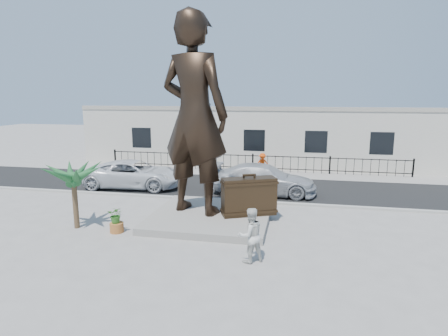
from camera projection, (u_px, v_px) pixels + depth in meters
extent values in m
plane|color=#9E9991|center=(214.00, 232.00, 15.40)|extent=(100.00, 100.00, 0.00)
cube|color=black|center=(243.00, 186.00, 23.10)|extent=(40.00, 7.00, 0.01)
cube|color=#A5A399|center=(233.00, 201.00, 19.72)|extent=(40.00, 0.25, 0.12)
cube|color=#9E9991|center=(251.00, 173.00, 26.95)|extent=(40.00, 2.50, 0.02)
cube|color=gray|center=(211.00, 216.00, 16.91)|extent=(5.20, 5.20, 0.30)
cube|color=black|center=(253.00, 163.00, 27.61)|extent=(22.00, 0.10, 1.20)
cube|color=silver|center=(259.00, 136.00, 31.34)|extent=(28.00, 7.00, 4.40)
imported|color=black|center=(194.00, 115.00, 16.34)|extent=(3.64, 2.89, 8.73)
cube|color=#322315|center=(249.00, 196.00, 16.52)|extent=(2.47, 1.67, 1.67)
imported|color=silver|center=(250.00, 235.00, 12.48)|extent=(1.16, 1.11, 1.88)
imported|color=silver|center=(134.00, 174.00, 22.67)|extent=(6.08, 3.11, 1.64)
imported|color=#B3B5B8|center=(264.00, 179.00, 21.13)|extent=(5.82, 2.38, 1.69)
imported|color=#DD450B|center=(262.00, 164.00, 26.43)|extent=(1.02, 0.65, 1.50)
cylinder|color=#AA632D|center=(117.00, 228.00, 15.33)|extent=(0.56, 0.56, 0.40)
imported|color=#326F24|center=(116.00, 215.00, 15.23)|extent=(0.71, 0.64, 0.69)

